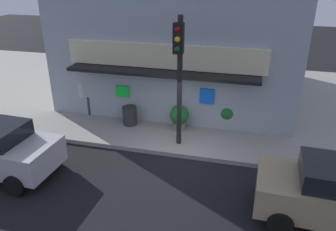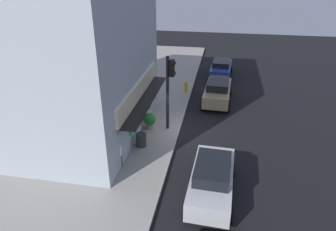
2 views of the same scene
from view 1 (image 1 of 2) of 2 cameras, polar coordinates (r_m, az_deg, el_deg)
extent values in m
plane|color=black|center=(11.55, 1.45, -7.24)|extent=(61.25, 61.25, 0.00)
cube|color=gray|center=(16.68, 5.97, 3.22)|extent=(40.83, 11.64, 0.16)
cube|color=#9EA8B2|center=(16.64, 3.36, 18.80)|extent=(10.11, 8.75, 8.60)
cube|color=beige|center=(12.60, -0.83, 10.13)|extent=(7.69, 0.16, 0.92)
cube|color=black|center=(12.42, -1.24, 7.31)|extent=(7.28, 0.90, 0.12)
cube|color=#19E53F|center=(13.62, -7.84, 4.10)|extent=(0.55, 0.08, 0.46)
cube|color=blue|center=(12.74, 6.68, 3.30)|extent=(0.55, 0.08, 0.60)
cylinder|color=black|center=(11.21, 2.00, 5.40)|extent=(0.18, 0.18, 4.50)
cube|color=black|center=(10.56, 1.82, 13.09)|extent=(0.32, 0.28, 0.95)
sphere|color=maroon|center=(10.36, 1.65, 14.56)|extent=(0.18, 0.18, 0.18)
sphere|color=yellow|center=(10.42, 1.63, 12.94)|extent=(0.18, 0.18, 0.18)
sphere|color=#0F4C19|center=(10.48, 1.61, 11.33)|extent=(0.18, 0.18, 0.18)
cylinder|color=#2D2D2D|center=(13.46, -6.57, 0.01)|extent=(0.58, 0.58, 0.75)
cylinder|color=navy|center=(14.98, -14.02, 2.09)|extent=(0.22, 0.22, 0.80)
cylinder|color=navy|center=(14.66, -13.35, 1.67)|extent=(0.22, 0.22, 0.80)
cube|color=silver|center=(14.58, -13.96, 4.38)|extent=(0.47, 0.53, 0.57)
sphere|color=tan|center=(14.44, -14.13, 5.98)|extent=(0.22, 0.22, 0.22)
cylinder|color=silver|center=(14.48, -14.87, 4.03)|extent=(0.14, 0.14, 0.52)
cylinder|color=silver|center=(14.70, -13.04, 4.52)|extent=(0.14, 0.14, 0.52)
cylinder|color=brown|center=(13.42, 10.03, -1.21)|extent=(0.47, 0.47, 0.37)
sphere|color=#1E6628|center=(13.22, 10.18, 0.70)|extent=(0.71, 0.71, 0.71)
cylinder|color=gray|center=(13.03, 1.93, -1.78)|extent=(0.46, 0.46, 0.31)
sphere|color=#1E6628|center=(12.83, 1.96, 0.10)|extent=(0.74, 0.74, 0.74)
cylinder|color=black|center=(10.32, 18.64, -10.82)|extent=(0.65, 0.25, 0.64)
cylinder|color=black|center=(8.90, 18.71, -17.23)|extent=(0.65, 0.25, 0.64)
cylinder|color=black|center=(11.74, -19.47, -6.40)|extent=(0.65, 0.24, 0.64)
cylinder|color=black|center=(10.63, -24.84, -10.82)|extent=(0.65, 0.24, 0.64)
camera|label=2|loc=(20.19, -59.81, 22.48)|focal=32.91mm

